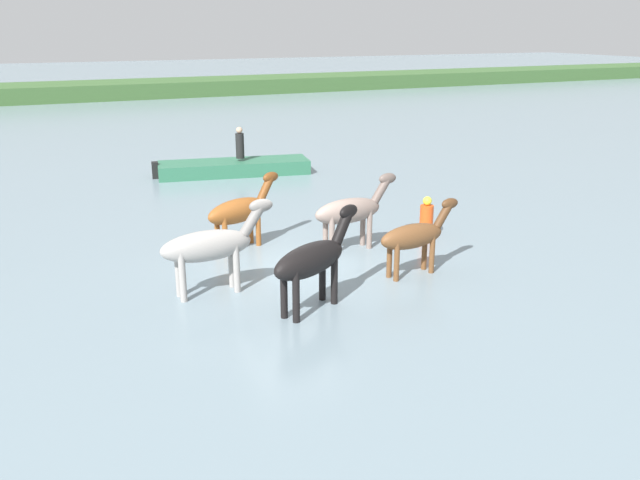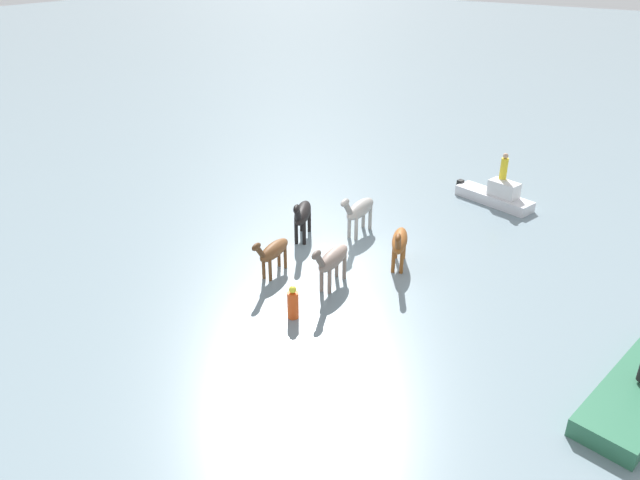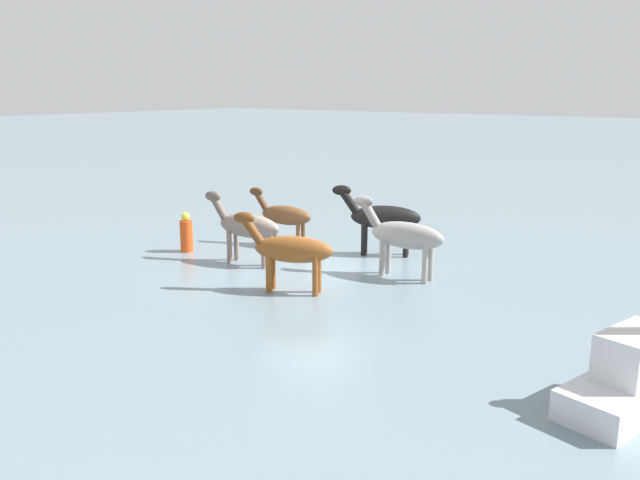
% 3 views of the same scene
% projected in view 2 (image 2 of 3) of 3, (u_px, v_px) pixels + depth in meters
% --- Properties ---
extents(ground_plane, '(196.84, 196.84, 0.00)m').
position_uv_depth(ground_plane, '(343.00, 260.00, 22.39)').
color(ground_plane, gray).
extents(horse_dun_straggler, '(2.30, 1.26, 1.83)m').
position_uv_depth(horse_dun_straggler, '(400.00, 242.00, 21.52)').
color(horse_dun_straggler, brown).
rests_on(horse_dun_straggler, ground_plane).
extents(horse_chestnut_trailing, '(2.42, 0.75, 1.87)m').
position_uv_depth(horse_chestnut_trailing, '(332.00, 259.00, 20.30)').
color(horse_chestnut_trailing, gray).
rests_on(horse_chestnut_trailing, ground_plane).
extents(horse_rear_stallion, '(2.50, 0.65, 1.95)m').
position_uv_depth(horse_rear_stallion, '(359.00, 210.00, 23.88)').
color(horse_rear_stallion, '#9E9993').
rests_on(horse_rear_stallion, ground_plane).
extents(horse_mid_herd, '(2.41, 1.44, 1.94)m').
position_uv_depth(horse_mid_herd, '(302.00, 214.00, 23.53)').
color(horse_mid_herd, black).
rests_on(horse_mid_herd, ground_plane).
extents(horse_dark_mare, '(2.17, 0.67, 1.68)m').
position_uv_depth(horse_dark_mare, '(273.00, 251.00, 21.06)').
color(horse_dark_mare, brown).
rests_on(horse_dark_mare, ground_plane).
extents(boat_tender_starboard, '(1.86, 3.84, 1.31)m').
position_uv_depth(boat_tender_starboard, '(495.00, 197.00, 27.01)').
color(boat_tender_starboard, silver).
rests_on(boat_tender_starboard, ground_plane).
extents(person_watcher_seated, '(0.32, 0.32, 1.19)m').
position_uv_depth(person_watcher_seated, '(504.00, 167.00, 26.46)').
color(person_watcher_seated, yellow).
rests_on(person_watcher_seated, boat_tender_starboard).
extents(buoy_channel_marker, '(0.36, 0.36, 1.14)m').
position_uv_depth(buoy_channel_marker, '(293.00, 303.00, 18.81)').
color(buoy_channel_marker, '#E54C19').
rests_on(buoy_channel_marker, ground_plane).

